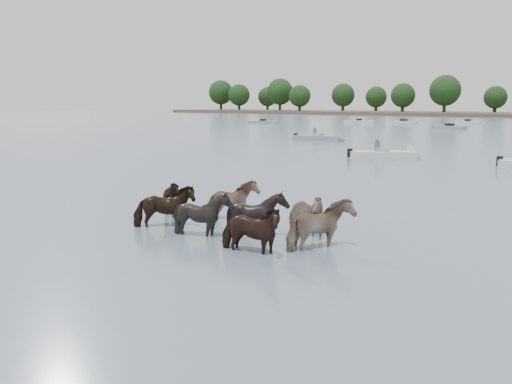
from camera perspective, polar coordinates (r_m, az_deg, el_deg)
The scene contains 6 objects.
ground at distance 15.18m, azimuth 1.03°, elevation -5.28°, with size 400.00×400.00×0.00m, color slate.
shoreline at distance 179.92m, azimuth 12.76°, elevation 8.10°, with size 160.00×30.00×1.00m, color #4C4233.
pony_herd at distance 16.15m, azimuth -2.28°, elevation -2.51°, with size 8.01×4.42×1.61m.
motorboat_a at distance 39.08m, azimuth 14.16°, elevation 3.80°, with size 4.97×4.12×1.92m.
motorboat_f at distance 55.89m, azimuth 7.25°, elevation 5.61°, with size 5.73×2.46×1.92m.
treeline at distance 179.76m, azimuth 11.90°, elevation 10.11°, with size 149.68×20.08×12.45m.
Camera 1 is at (8.96, -11.63, 3.84)m, focal length 38.13 mm.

